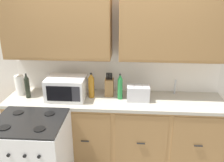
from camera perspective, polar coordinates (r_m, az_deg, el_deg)
wall_unit at (r=3.08m, az=0.90°, el=9.03°), size 3.94×0.40×2.37m
counter_run at (r=3.32m, az=0.59°, el=-11.32°), size 2.77×0.64×0.94m
stove_range at (r=3.00m, az=-18.06°, el=-16.68°), size 0.76×0.68×0.95m
microwave at (r=3.11m, az=-10.74°, el=-1.65°), size 0.48×0.37×0.28m
toaster at (r=3.04m, az=6.16°, el=-2.85°), size 0.28×0.18×0.19m
knife_block at (r=3.17m, az=-0.64°, el=-1.37°), size 0.11×0.14×0.31m
sink_faucet at (r=3.31m, az=14.60°, el=-1.32°), size 0.02×0.02×0.20m
paper_towel_roll at (r=3.41m, az=-20.89°, el=-0.90°), size 0.12×0.12×0.26m
bottle_green at (r=3.04m, az=1.90°, el=-1.38°), size 0.06×0.06×0.33m
bottle_dark at (r=3.26m, az=-19.34°, el=-1.13°), size 0.06×0.06×0.32m
bottle_amber at (r=3.10m, az=-4.89°, el=-1.09°), size 0.08×0.08×0.33m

